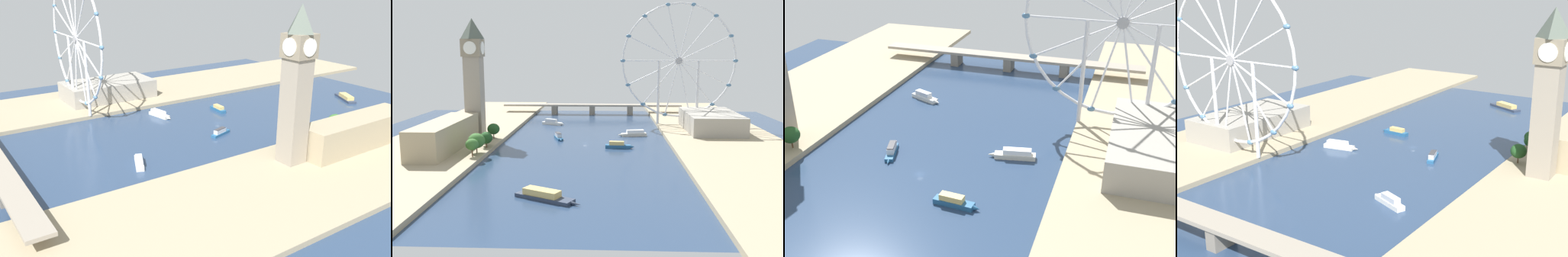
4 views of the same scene
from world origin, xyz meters
TOP-DOWN VIEW (x-y plane):
  - ground_plane at (0.00, 0.00)m, footprint 389.32×389.32m
  - riverbank_left at (-109.66, 0.00)m, footprint 90.00×520.00m
  - riverbank_right at (109.66, 0.00)m, footprint 90.00×520.00m
  - clock_tower at (-90.04, 11.75)m, footprint 16.33×16.33m
  - parliament_block at (-96.27, -41.71)m, footprint 22.00×90.92m
  - tree_row_embankment at (-70.74, -37.06)m, footprint 12.66×71.86m
  - ferris_wheel at (83.52, 79.48)m, footprint 108.90×3.20m
  - riverside_hall at (107.38, 45.21)m, footprint 43.73×78.18m
  - river_bridge at (0.00, 164.77)m, footprint 201.32×13.16m
  - tour_boat_0 at (39.74, 30.01)m, footprint 24.98×8.98m
  - tour_boat_1 at (25.61, -19.40)m, footprint 21.78×5.87m
  - tour_boat_2 at (-22.56, 14.14)m, footprint 9.37×21.15m
  - tour_boat_3 at (-13.00, -139.29)m, footprint 34.06×20.98m
  - tour_boat_4 at (-36.60, 88.06)m, footprint 23.44×12.81m

SIDE VIEW (x-z plane):
  - ground_plane at x=0.00m, z-range 0.00..0.00m
  - riverbank_left at x=-109.66m, z-range 0.00..3.00m
  - riverbank_right at x=109.66m, z-range 0.00..3.00m
  - tour_boat_3 at x=-13.00m, z-range -0.43..4.52m
  - tour_boat_2 at x=-22.56m, z-range -0.50..4.64m
  - tour_boat_1 at x=25.61m, z-range -0.49..4.66m
  - tour_boat_4 at x=-36.60m, z-range -0.55..4.97m
  - tour_boat_0 at x=39.74m, z-range -0.41..4.87m
  - river_bridge at x=0.00m, z-range 3.17..14.73m
  - tree_row_embankment at x=-70.74m, z-range 3.90..17.37m
  - riverside_hall at x=107.38m, z-range 3.00..18.76m
  - parliament_block at x=-96.27m, z-range 3.00..23.06m
  - clock_tower at x=-90.04m, z-range 5.03..98.72m
  - ferris_wheel at x=83.52m, z-range 5.39..117.89m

